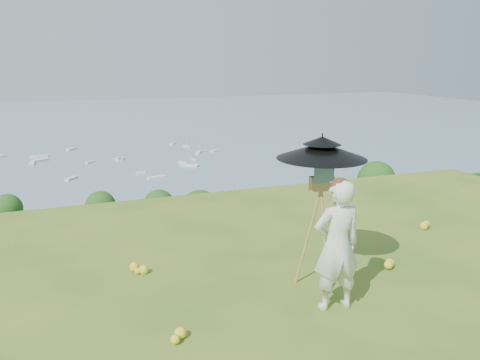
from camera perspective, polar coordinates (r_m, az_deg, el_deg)
name	(u,v)px	position (r m, az deg, el deg)	size (l,w,h in m)	color
shoreline_tier	(103,290)	(86.97, -16.32, -12.71)	(170.00, 28.00, 8.00)	gray
bay_water	(79,136)	(245.55, -19.07, 5.06)	(700.00, 700.00, 0.00)	#7695A9
slope_trees	(120,276)	(41.86, -14.47, -11.32)	(110.00, 50.00, 6.00)	#254E17
harbor_town	(101,255)	(84.27, -16.64, -8.76)	(110.00, 22.00, 5.00)	silver
moored_boats	(45,173)	(168.06, -22.69, 0.79)	(140.00, 140.00, 0.70)	silver
painter	(337,246)	(5.61, 11.72, -7.84)	(0.58, 0.38, 1.60)	silver
field_easel	(320,227)	(6.14, 9.68, -5.67)	(0.61, 0.61, 1.62)	#9E6A42
sun_umbrella	(321,161)	(5.93, 9.89, 2.33)	(1.13, 1.13, 0.70)	black
painter_cap	(340,183)	(5.37, 12.13, -0.35)	(0.21, 0.25, 0.10)	#C46B70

